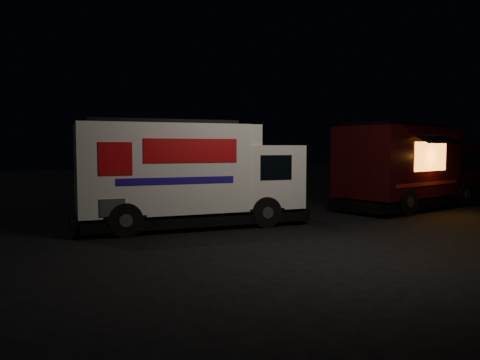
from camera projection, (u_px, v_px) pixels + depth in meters
name	position (u px, v px, depth m)	size (l,w,h in m)	color
ground	(263.00, 230.00, 13.51)	(80.00, 80.00, 0.00)	black
white_truck	(191.00, 174.00, 14.14)	(7.00, 2.39, 3.17)	silver
red_truck	(411.00, 166.00, 18.46)	(7.03, 2.59, 3.27)	black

